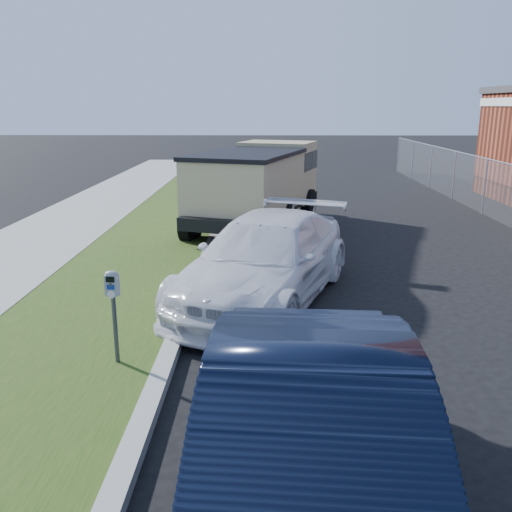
{
  "coord_description": "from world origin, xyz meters",
  "views": [
    {
      "loc": [
        -1.27,
        -7.86,
        3.46
      ],
      "look_at": [
        -1.4,
        1.0,
        1.0
      ],
      "focal_mm": 38.0,
      "sensor_mm": 36.0,
      "label": 1
    }
  ],
  "objects_px": {
    "parking_meter": "(113,297)",
    "dump_truck": "(259,182)",
    "white_wagon": "(267,258)",
    "navy_sedan": "(313,466)"
  },
  "relations": [
    {
      "from": "navy_sedan",
      "to": "parking_meter",
      "type": "bearing_deg",
      "value": 130.22
    },
    {
      "from": "parking_meter",
      "to": "dump_truck",
      "type": "bearing_deg",
      "value": 83.16
    },
    {
      "from": "white_wagon",
      "to": "navy_sedan",
      "type": "height_order",
      "value": "navy_sedan"
    },
    {
      "from": "white_wagon",
      "to": "navy_sedan",
      "type": "xyz_separation_m",
      "value": [
        0.33,
        -6.0,
        0.05
      ]
    },
    {
      "from": "parking_meter",
      "to": "dump_truck",
      "type": "height_order",
      "value": "dump_truck"
    },
    {
      "from": "dump_truck",
      "to": "parking_meter",
      "type": "bearing_deg",
      "value": -83.4
    },
    {
      "from": "white_wagon",
      "to": "dump_truck",
      "type": "relative_size",
      "value": 0.82
    },
    {
      "from": "white_wagon",
      "to": "dump_truck",
      "type": "xyz_separation_m",
      "value": [
        -0.2,
        6.14,
        0.57
      ]
    },
    {
      "from": "dump_truck",
      "to": "white_wagon",
      "type": "bearing_deg",
      "value": -70.16
    },
    {
      "from": "white_wagon",
      "to": "navy_sedan",
      "type": "distance_m",
      "value": 6.01
    }
  ]
}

